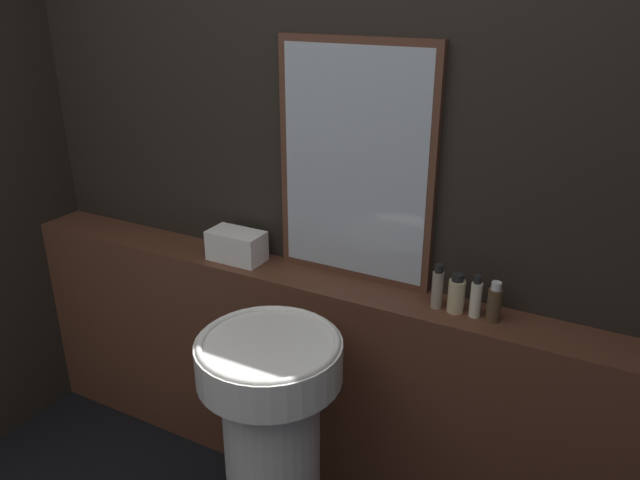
{
  "coord_description": "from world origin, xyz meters",
  "views": [
    {
      "loc": [
        0.96,
        -0.33,
        1.92
      ],
      "look_at": [
        0.04,
        1.38,
        1.12
      ],
      "focal_mm": 35.0,
      "sensor_mm": 36.0,
      "label": 1
    }
  ],
  "objects": [
    {
      "name": "body_wash_bottle",
      "position": [
        0.62,
        1.49,
        0.97
      ],
      "size": [
        0.05,
        0.05,
        0.14
      ],
      "color": "#4C3823",
      "rests_on": "vanity_counter"
    },
    {
      "name": "wall_back",
      "position": [
        0.0,
        1.62,
        1.25
      ],
      "size": [
        8.0,
        0.06,
        2.5
      ],
      "color": "black",
      "rests_on": "ground_plane"
    },
    {
      "name": "vanity_counter",
      "position": [
        0.0,
        1.49,
        0.45
      ],
      "size": [
        2.78,
        0.21,
        0.91
      ],
      "color": "#512D1E",
      "rests_on": "ground_plane"
    },
    {
      "name": "towel_stack",
      "position": [
        -0.39,
        1.49,
        0.97
      ],
      "size": [
        0.22,
        0.12,
        0.12
      ],
      "color": "white",
      "rests_on": "vanity_counter"
    },
    {
      "name": "lotion_bottle",
      "position": [
        0.56,
        1.49,
        0.98
      ],
      "size": [
        0.04,
        0.04,
        0.15
      ],
      "color": "beige",
      "rests_on": "vanity_counter"
    },
    {
      "name": "conditioner_bottle",
      "position": [
        0.49,
        1.49,
        0.97
      ],
      "size": [
        0.06,
        0.06,
        0.14
      ],
      "color": "#C6B284",
      "rests_on": "vanity_counter"
    },
    {
      "name": "shampoo_bottle",
      "position": [
        0.43,
        1.49,
        0.98
      ],
      "size": [
        0.04,
        0.04,
        0.16
      ],
      "color": "gray",
      "rests_on": "vanity_counter"
    },
    {
      "name": "mirror",
      "position": [
        0.08,
        1.57,
        1.34
      ],
      "size": [
        0.59,
        0.03,
        0.85
      ],
      "color": "#563323",
      "rests_on": "vanity_counter"
    },
    {
      "name": "pedestal_sink",
      "position": [
        0.04,
        1.05,
        0.52
      ],
      "size": [
        0.46,
        0.46,
        0.91
      ],
      "color": "silver",
      "rests_on": "ground_plane"
    }
  ]
}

